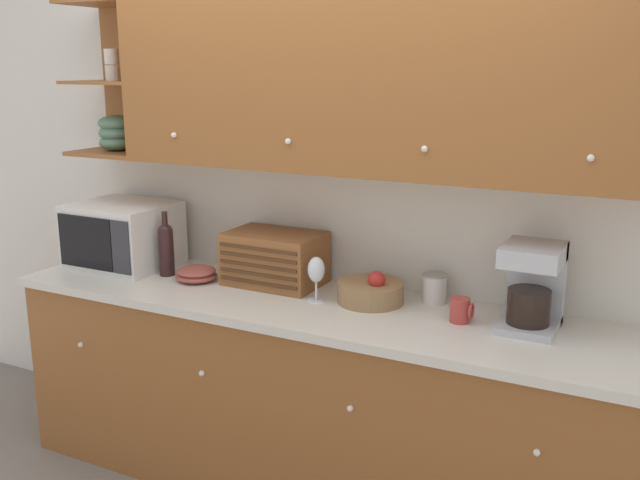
{
  "coord_description": "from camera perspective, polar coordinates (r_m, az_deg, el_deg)",
  "views": [
    {
      "loc": [
        1.39,
        -2.94,
        1.92
      ],
      "look_at": [
        0.0,
        -0.23,
        1.17
      ],
      "focal_mm": 40.0,
      "sensor_mm": 36.0,
      "label": 1
    }
  ],
  "objects": [
    {
      "name": "coffee_maker",
      "position": [
        2.88,
        16.63,
        -3.45
      ],
      "size": [
        0.22,
        0.27,
        0.34
      ],
      "color": "#B7B7BC",
      "rests_on": "counter_unit"
    },
    {
      "name": "wine_bottle",
      "position": [
        3.53,
        -12.21,
        -0.53
      ],
      "size": [
        0.07,
        0.07,
        0.32
      ],
      "color": "black",
      "rests_on": "counter_unit"
    },
    {
      "name": "backsplash_panel",
      "position": [
        3.32,
        1.74,
        1.27
      ],
      "size": [
        2.81,
        0.01,
        0.55
      ],
      "color": "silver",
      "rests_on": "counter_unit"
    },
    {
      "name": "counter_unit",
      "position": [
        3.3,
        -0.8,
        -12.4
      ],
      "size": [
        2.83,
        0.68,
        0.92
      ],
      "color": "#935628",
      "rests_on": "ground_plane"
    },
    {
      "name": "upper_cabinets",
      "position": [
        3.03,
        3.3,
        12.44
      ],
      "size": [
        2.81,
        0.36,
        0.75
      ],
      "color": "#935628",
      "rests_on": "backsplash_panel"
    },
    {
      "name": "bread_box",
      "position": [
        3.33,
        -3.66,
        -1.47
      ],
      "size": [
        0.44,
        0.3,
        0.25
      ],
      "color": "brown",
      "rests_on": "counter_unit"
    },
    {
      "name": "ground_plane",
      "position": [
        3.77,
        1.65,
        -16.73
      ],
      "size": [
        24.0,
        24.0,
        0.0
      ],
      "primitive_type": "plane",
      "color": "slate"
    },
    {
      "name": "wine_glass",
      "position": [
        3.07,
        -0.31,
        -2.51
      ],
      "size": [
        0.07,
        0.07,
        0.2
      ],
      "color": "silver",
      "rests_on": "counter_unit"
    },
    {
      "name": "bowl_stack_on_counter",
      "position": [
        3.44,
        -9.86,
        -2.67
      ],
      "size": [
        0.2,
        0.2,
        0.07
      ],
      "color": "#9E473D",
      "rests_on": "counter_unit"
    },
    {
      "name": "wall_back",
      "position": [
        3.34,
        2.02,
        3.12
      ],
      "size": [
        5.21,
        0.06,
        2.6
      ],
      "color": "silver",
      "rests_on": "ground_plane"
    },
    {
      "name": "storage_canister",
      "position": [
        3.11,
        9.16,
        -3.83
      ],
      "size": [
        0.11,
        0.11,
        0.13
      ],
      "color": "silver",
      "rests_on": "counter_unit"
    },
    {
      "name": "fruit_basket",
      "position": [
        3.09,
        4.09,
        -4.13
      ],
      "size": [
        0.29,
        0.29,
        0.15
      ],
      "color": "#937047",
      "rests_on": "counter_unit"
    },
    {
      "name": "microwave",
      "position": [
        3.75,
        -15.46,
        0.41
      ],
      "size": [
        0.48,
        0.42,
        0.32
      ],
      "color": "silver",
      "rests_on": "counter_unit"
    },
    {
      "name": "mug",
      "position": [
        2.9,
        11.2,
        -5.52
      ],
      "size": [
        0.09,
        0.08,
        0.1
      ],
      "color": "#B73D38",
      "rests_on": "counter_unit"
    }
  ]
}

